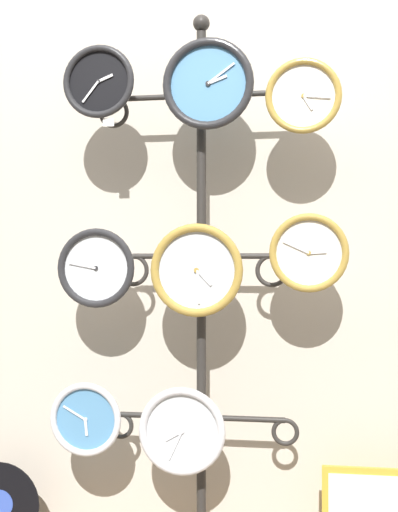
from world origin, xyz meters
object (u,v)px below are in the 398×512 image
(clock_middle_left, at_px, (96,268))
(vinyl_record, at_px, (0,503))
(clock_bottom_center, at_px, (182,431))
(clock_middle_right, at_px, (309,253))
(clock_bottom_left, at_px, (86,419))
(clock_middle_center, at_px, (198,270))
(clock_top_left, at_px, (99,82))
(clock_top_right, at_px, (303,96))
(clock_top_center, at_px, (208,84))
(display_stand, at_px, (201,400))

(clock_middle_left, distance_m, vinyl_record, 0.95)
(clock_bottom_center, distance_m, vinyl_record, 0.77)
(clock_middle_right, xyz_separation_m, clock_bottom_left, (-0.77, -0.01, -0.58))
(clock_middle_center, height_order, clock_bottom_left, clock_middle_center)
(clock_bottom_left, bearing_deg, clock_middle_left, 38.22)
(clock_top_left, relative_size, clock_top_right, 1.00)
(clock_top_center, distance_m, vinyl_record, 1.69)
(clock_middle_center, xyz_separation_m, vinyl_record, (-0.75, 0.08, -0.86))
(clock_middle_right, bearing_deg, clock_top_left, -178.10)
(clock_top_left, relative_size, clock_middle_right, 0.97)
(clock_top_center, height_order, clock_bottom_left, clock_top_center)
(clock_middle_left, height_order, clock_bottom_left, clock_middle_left)
(clock_bottom_center, bearing_deg, clock_middle_left, 175.94)
(clock_top_center, bearing_deg, clock_top_right, -2.09)
(clock_bottom_left, height_order, clock_bottom_center, clock_bottom_left)
(clock_middle_center, distance_m, clock_bottom_left, 0.65)
(clock_middle_right, bearing_deg, clock_middle_center, -179.10)
(display_stand, distance_m, clock_top_left, 1.17)
(clock_bottom_center, bearing_deg, clock_bottom_left, -179.86)
(clock_middle_center, height_order, vinyl_record, clock_middle_center)
(clock_top_center, height_order, clock_middle_right, clock_top_center)
(clock_top_right, bearing_deg, clock_top_center, 177.91)
(clock_top_right, relative_size, clock_bottom_left, 0.99)
(clock_bottom_center, relative_size, vinyl_record, 0.99)
(clock_top_center, relative_size, clock_middle_center, 0.99)
(display_stand, height_order, clock_top_right, display_stand)
(display_stand, xyz_separation_m, clock_top_center, (0.04, -0.08, 1.10))
(clock_top_center, bearing_deg, clock_middle_right, -1.73)
(clock_top_left, relative_size, vinyl_record, 0.84)
(clock_top_center, xyz_separation_m, clock_bottom_left, (-0.43, -0.02, -1.16))
(clock_bottom_left, distance_m, clock_bottom_center, 0.34)
(clock_top_left, height_order, clock_top_right, clock_top_left)
(display_stand, bearing_deg, clock_middle_center, -87.77)
(clock_middle_right, distance_m, clock_bottom_left, 0.96)
(clock_middle_center, bearing_deg, clock_bottom_center, -176.59)
(clock_bottom_center, bearing_deg, display_stand, 63.74)
(clock_top_left, distance_m, vinyl_record, 1.57)
(clock_middle_center, bearing_deg, vinyl_record, 173.83)
(clock_bottom_center, xyz_separation_m, vinyl_record, (-0.70, 0.08, -0.31))
(clock_middle_left, bearing_deg, clock_bottom_left, -141.78)
(clock_top_left, height_order, vinyl_record, clock_top_left)
(clock_top_left, xyz_separation_m, clock_middle_left, (-0.02, 0.04, -0.64))
(vinyl_record, bearing_deg, clock_middle_left, -9.17)
(clock_top_left, bearing_deg, display_stand, 18.73)
(clock_top_center, bearing_deg, clock_top_left, -174.84)
(clock_top_right, bearing_deg, clock_middle_right, 5.08)
(display_stand, bearing_deg, clock_bottom_left, -165.41)
(clock_top_right, xyz_separation_m, vinyl_record, (-1.11, 0.08, -1.44))
(clock_middle_right, relative_size, clock_bottom_left, 1.03)
(clock_middle_left, height_order, clock_middle_right, clock_middle_right)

